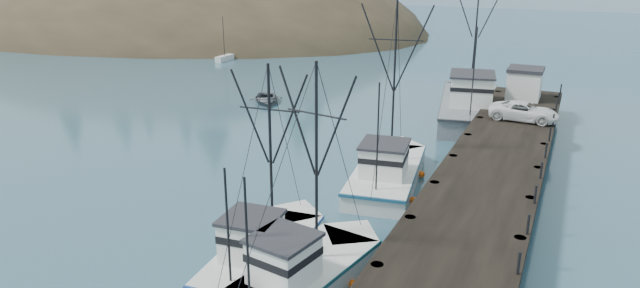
# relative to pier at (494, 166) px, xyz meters

# --- Properties ---
(ground) EXTENTS (400.00, 400.00, 0.00)m
(ground) POSITION_rel_pier_xyz_m (-14.00, -16.00, -1.69)
(ground) COLOR #2B4E61
(ground) RESTS_ON ground
(pier) EXTENTS (6.00, 44.00, 2.00)m
(pier) POSITION_rel_pier_xyz_m (0.00, 0.00, 0.00)
(pier) COLOR black
(pier) RESTS_ON ground
(headland) EXTENTS (134.80, 78.00, 51.00)m
(headland) POSITION_rel_pier_xyz_m (-88.95, 62.61, -6.24)
(headland) COLOR #382D1E
(headland) RESTS_ON ground
(distant_ridge) EXTENTS (360.00, 40.00, 26.00)m
(distant_ridge) POSITION_rel_pier_xyz_m (-4.00, 154.00, -1.69)
(distant_ridge) COLOR #9EB2C6
(distant_ridge) RESTS_ON ground
(moored_sailboats) EXTENTS (14.76, 20.81, 6.35)m
(moored_sailboats) POSITION_rel_pier_xyz_m (-48.94, 43.92, -1.36)
(moored_sailboats) COLOR silver
(moored_sailboats) RESTS_ON ground
(trawler_near) EXTENTS (4.88, 10.38, 10.58)m
(trawler_near) POSITION_rel_pier_xyz_m (-5.91, -15.20, -0.87)
(trawler_near) COLOR silver
(trawler_near) RESTS_ON ground
(trawler_mid) EXTENTS (4.10, 10.04, 10.09)m
(trawler_mid) POSITION_rel_pier_xyz_m (-8.51, -14.13, -0.87)
(trawler_mid) COLOR silver
(trawler_mid) RESTS_ON ground
(trawler_far) EXTENTS (5.37, 12.18, 12.25)m
(trawler_far) POSITION_rel_pier_xyz_m (-6.48, -1.52, -0.87)
(trawler_far) COLOR silver
(trawler_far) RESTS_ON ground
(work_vessel) EXTENTS (7.61, 17.23, 14.12)m
(work_vessel) POSITION_rel_pier_xyz_m (-4.58, 16.80, -0.46)
(work_vessel) COLOR slate
(work_vessel) RESTS_ON ground
(pier_shed) EXTENTS (3.00, 3.20, 2.80)m
(pier_shed) POSITION_rel_pier_xyz_m (-0.15, 18.00, 1.73)
(pier_shed) COLOR silver
(pier_shed) RESTS_ON pier
(pickup_truck) EXTENTS (5.35, 2.67, 1.45)m
(pickup_truck) POSITION_rel_pier_xyz_m (0.65, 10.48, 1.04)
(pickup_truck) COLOR white
(pickup_truck) RESTS_ON pier
(motorboat) EXTENTS (5.68, 6.16, 1.04)m
(motorboat) POSITION_rel_pier_xyz_m (-24.49, 13.98, -1.69)
(motorboat) COLOR #4F5458
(motorboat) RESTS_ON ground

